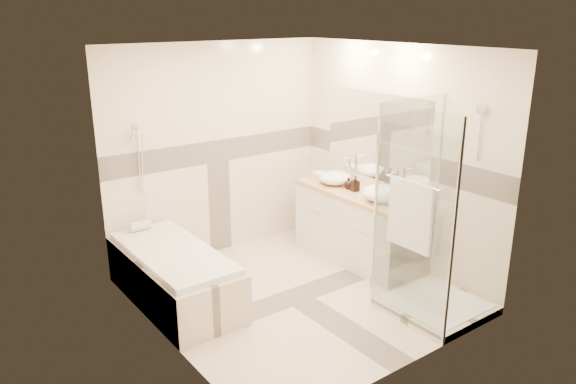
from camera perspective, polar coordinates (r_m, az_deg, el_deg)
room at (r=5.46m, az=1.11°, el=1.38°), size 2.82×3.02×2.52m
bathtub at (r=5.79m, az=-11.48°, el=-8.08°), size 0.75×1.70×0.56m
vanity at (r=6.60m, az=6.92°, el=-3.43°), size 0.58×1.62×0.85m
shower_enclosure at (r=5.58m, az=13.75°, el=-7.06°), size 0.96×0.93×2.04m
vessel_sink_near at (r=6.68m, az=4.78°, el=1.46°), size 0.39×0.39×0.15m
vessel_sink_far at (r=6.15m, az=9.50°, el=-0.10°), size 0.43×0.43×0.17m
faucet_near at (r=6.79m, az=6.17°, el=2.58°), size 0.13×0.03×0.31m
faucet_far at (r=6.27m, az=10.92°, el=1.03°), size 0.12×0.03×0.30m
amenity_bottle_a at (r=6.43m, az=6.84°, el=0.85°), size 0.09×0.09×0.18m
amenity_bottle_b at (r=6.51m, az=6.17°, el=0.89°), size 0.11×0.11×0.13m
folded_towels at (r=6.87m, az=3.39°, el=1.62°), size 0.16×0.24×0.07m
rolled_towel at (r=6.24m, az=-14.77°, el=-3.35°), size 0.22×0.10×0.10m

